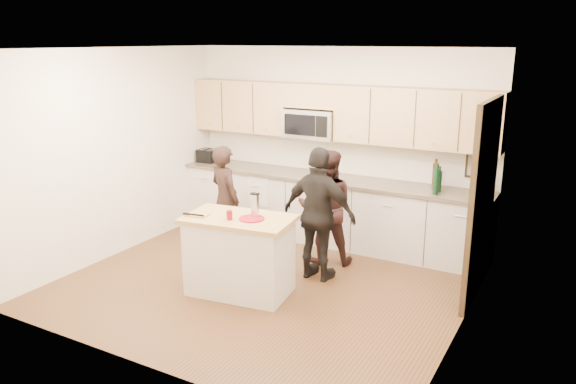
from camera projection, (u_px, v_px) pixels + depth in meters
The scene contains 21 objects.
floor at pixel (265, 283), 6.65m from camera, with size 4.50×4.50×0.00m, color brown.
room_shell at pixel (264, 139), 6.19m from camera, with size 4.52×4.02×2.71m.
back_cabinetry at pixel (327, 209), 7.95m from camera, with size 4.50×0.66×0.94m.
upper_cabinetry at pixel (335, 111), 7.69m from camera, with size 4.50×0.33×0.75m.
microwave at pixel (312, 124), 7.87m from camera, with size 0.76×0.41×0.40m.
doorway at pixel (484, 196), 6.06m from camera, with size 0.06×1.25×2.20m.
framed_picture at pixel (478, 164), 7.07m from camera, with size 0.30×0.03×0.38m.
dish_towel at pixel (262, 181), 8.15m from camera, with size 0.34×0.60×0.48m.
island at pixel (240, 255), 6.30m from camera, with size 1.28×0.85×0.90m.
red_plate at pixel (252, 219), 6.11m from camera, with size 0.28×0.28×0.02m, color maroon.
box_grater at pixel (255, 204), 6.13m from camera, with size 0.09×0.06×0.26m.
drink_glass at pixel (229, 215), 6.08m from camera, with size 0.07×0.07×0.10m, color maroon.
cutting_board at pixel (198, 215), 6.24m from camera, with size 0.24×0.18×0.02m, color tan.
tongs at pixel (193, 215), 6.18m from camera, with size 0.26×0.03×0.02m, color black.
knife at pixel (197, 216), 6.16m from camera, with size 0.18×0.02×0.01m, color silver.
toaster at pixel (208, 156), 8.74m from camera, with size 0.28×0.24×0.20m.
bottle_cluster at pixel (455, 179), 6.95m from camera, with size 0.70×0.37×0.39m.
orchid at pixel (481, 179), 6.84m from camera, with size 0.23×0.18×0.42m, color #326D2B.
woman_left at pixel (225, 199), 7.49m from camera, with size 0.53×0.35×1.45m, color black.
woman_center at pixel (326, 207), 7.10m from camera, with size 0.72×0.56×1.48m, color black.
woman_right at pixel (319, 215), 6.59m from camera, with size 0.94×0.39×1.61m, color black.
Camera 1 is at (3.21, -5.22, 2.80)m, focal length 35.00 mm.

